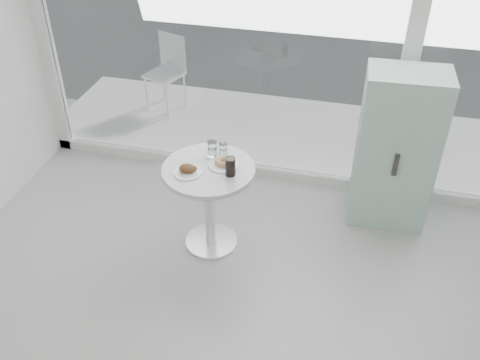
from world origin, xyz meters
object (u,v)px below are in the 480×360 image
(plate_donut, at_px, (223,163))
(plate_fritter, at_px, (188,170))
(water_tumbler_a, at_px, (212,150))
(cola_glass, at_px, (230,167))
(main_table, at_px, (209,191))
(patio_chair, at_px, (168,68))
(water_tumbler_b, at_px, (223,151))
(mint_cabinet, at_px, (396,150))

(plate_donut, bearing_deg, plate_fritter, -144.65)
(water_tumbler_a, bearing_deg, cola_glass, -45.73)
(plate_fritter, distance_m, water_tumbler_a, 0.29)
(main_table, bearing_deg, water_tumbler_a, 96.11)
(main_table, distance_m, water_tumbler_a, 0.32)
(patio_chair, bearing_deg, water_tumbler_a, -40.82)
(water_tumbler_b, bearing_deg, main_table, -109.33)
(water_tumbler_a, bearing_deg, patio_chair, 119.63)
(patio_chair, relative_size, plate_fritter, 3.92)
(mint_cabinet, xyz_separation_m, water_tumbler_b, (-1.34, -0.54, 0.12))
(main_table, height_order, water_tumbler_b, water_tumbler_b)
(main_table, relative_size, patio_chair, 0.90)
(patio_chair, distance_m, plate_donut, 2.44)
(main_table, xyz_separation_m, water_tumbler_b, (0.07, 0.19, 0.27))
(water_tumbler_b, bearing_deg, plate_fritter, -124.14)
(plate_donut, relative_size, cola_glass, 1.58)
(mint_cabinet, bearing_deg, cola_glass, -150.27)
(plate_fritter, bearing_deg, water_tumbler_b, 55.86)
(mint_cabinet, xyz_separation_m, plate_fritter, (-1.53, -0.83, 0.10))
(plate_donut, height_order, water_tumbler_a, water_tumbler_a)
(plate_fritter, distance_m, plate_donut, 0.28)
(water_tumbler_a, relative_size, cola_glass, 0.87)
(patio_chair, distance_m, cola_glass, 2.59)
(patio_chair, height_order, cola_glass, cola_glass)
(patio_chair, bearing_deg, plate_donut, -39.54)
(mint_cabinet, relative_size, plate_donut, 5.91)
(main_table, distance_m, plate_donut, 0.27)
(mint_cabinet, bearing_deg, patio_chair, 148.03)
(main_table, bearing_deg, patio_chair, 118.07)
(water_tumbler_a, height_order, water_tumbler_b, water_tumbler_a)
(plate_fritter, relative_size, cola_glass, 1.47)
(patio_chair, distance_m, plate_fritter, 2.48)
(main_table, relative_size, plate_fritter, 3.53)
(patio_chair, bearing_deg, main_table, -42.38)
(water_tumbler_b, distance_m, cola_glass, 0.26)
(mint_cabinet, distance_m, patio_chair, 2.92)
(main_table, height_order, mint_cabinet, mint_cabinet)
(plate_donut, bearing_deg, water_tumbler_b, 106.94)
(plate_donut, bearing_deg, main_table, -147.87)
(main_table, distance_m, patio_chair, 2.44)
(patio_chair, xyz_separation_m, cola_glass, (1.33, -2.20, 0.31))
(main_table, relative_size, plate_donut, 3.27)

